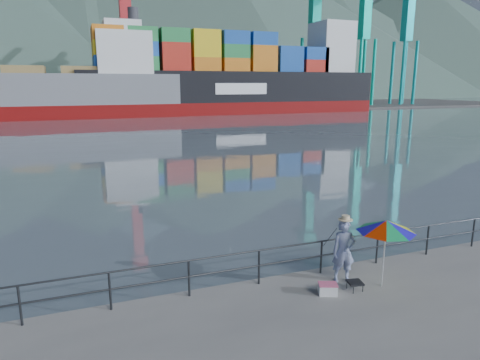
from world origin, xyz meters
name	(u,v)px	position (x,y,z in m)	size (l,w,h in m)	color
harbor_water	(96,102)	(0.00, 130.00, 0.00)	(500.00, 280.00, 0.00)	slate
far_dock	(148,107)	(10.00, 93.00, 0.00)	(200.00, 40.00, 0.40)	#514F4C
guardrail	(291,261)	(0.00, 1.70, 0.52)	(22.00, 0.06, 1.03)	#2D3033
mountains	(168,19)	(38.82, 207.75, 35.55)	(600.00, 332.80, 80.00)	#385147
port_cranes	(247,35)	(31.00, 84.00, 16.00)	(116.00, 28.00, 38.40)	#AF321B
container_stacks	(245,93)	(34.23, 93.36, 2.95)	(58.00, 5.40, 7.80)	red
fisherman	(344,251)	(1.30, 1.03, 0.90)	(0.66, 0.43, 1.81)	#314990
beach_umbrella	(386,226)	(2.13, 0.35, 1.76)	(1.77, 1.77, 1.93)	white
folding_stool	(355,286)	(1.30, 0.42, 0.13)	(0.45, 0.45, 0.25)	black
cooler_bag	(328,289)	(0.48, 0.49, 0.14)	(0.48, 0.32, 0.27)	silver
fishing_rod	(328,265)	(1.51, 2.10, 0.00)	(0.02, 0.02, 2.16)	black
bulk_carrier	(40,91)	(-10.89, 69.84, 4.17)	(48.62, 8.41, 14.50)	maroon
container_ship	(241,81)	(24.69, 71.09, 5.86)	(56.94, 9.49, 18.10)	maroon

